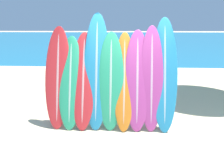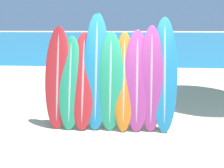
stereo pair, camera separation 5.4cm
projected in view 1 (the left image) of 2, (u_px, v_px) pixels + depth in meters
ground_plane at (125, 138)px, 4.50m from camera, size 160.00×160.00×0.00m
ocean_water at (125, 38)px, 39.90m from camera, size 120.00×60.00×0.01m
surfboard_rack at (110, 109)px, 4.94m from camera, size 2.73×0.04×0.77m
surfboard_slot_0 at (58, 77)px, 4.90m from camera, size 0.58×0.72×2.25m
surfboard_slot_1 at (70, 82)px, 4.88m from camera, size 0.55×0.74×2.03m
surfboard_slot_2 at (83, 80)px, 4.87m from camera, size 0.55×0.82×2.12m
surfboard_slot_3 at (96, 71)px, 4.85m from camera, size 0.58×0.82×2.54m
surfboard_slot_4 at (111, 81)px, 4.81m from camera, size 0.58×0.68×2.13m
surfboard_slot_5 at (124, 81)px, 4.82m from camera, size 0.48×0.84×2.12m
surfboard_slot_6 at (137, 80)px, 4.80m from camera, size 0.57×0.77×2.17m
surfboard_slot_7 at (152, 78)px, 4.77m from camera, size 0.51×0.73×2.26m
surfboard_slot_8 at (165, 74)px, 4.79m from camera, size 0.56×0.89×2.44m
person_near_water at (117, 55)px, 10.60m from camera, size 0.21×0.26×1.54m
person_mid_beach at (91, 54)px, 10.63m from camera, size 0.25×0.27×1.59m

